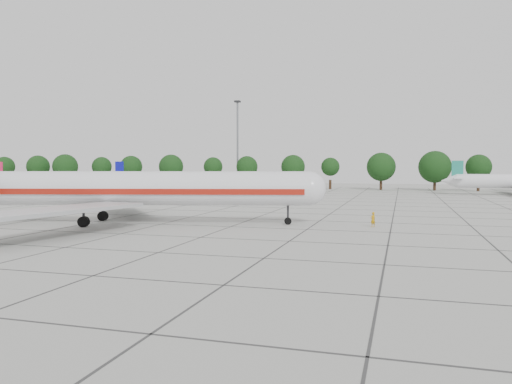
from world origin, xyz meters
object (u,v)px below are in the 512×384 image
main_airliner (100,188)px  bg_airliner_a (37,178)px  ground_crew (373,220)px  floodlight_mast (238,139)px  bg_airliner_b (165,179)px

main_airliner → bg_airliner_a: main_airliner is taller
ground_crew → floodlight_mast: size_ratio=0.06×
bg_airliner_b → floodlight_mast: 29.17m
bg_airliner_a → floodlight_mast: bearing=22.9°
main_airliner → ground_crew: (28.69, 5.49, -3.15)m
main_airliner → floodlight_mast: size_ratio=1.84×
ground_crew → main_airliner: bearing=-33.2°
bg_airliner_b → ground_crew: bearing=-48.8°
ground_crew → bg_airliner_a: 117.10m
floodlight_mast → bg_airliner_b: bearing=-115.6°
bg_airliner_b → floodlight_mast: bearing=64.4°
main_airliner → floodlight_mast: (-15.48, 93.54, 10.35)m
ground_crew → bg_airliner_b: (-55.80, 63.83, 2.13)m
bg_airliner_b → floodlight_mast: (11.63, 24.22, 11.37)m
main_airliner → bg_airliner_b: bearing=97.0°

